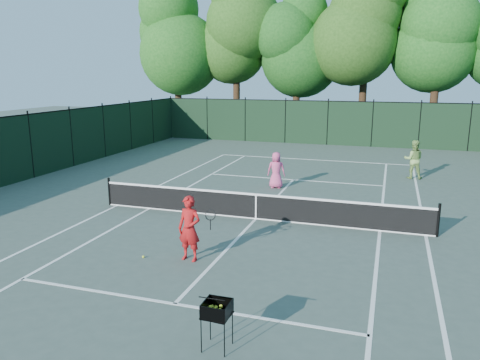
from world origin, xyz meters
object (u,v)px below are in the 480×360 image
(coach, at_px, (189,228))
(ball_hopper, at_px, (217,309))
(loose_ball_midcourt, at_px, (143,257))
(player_green, at_px, (414,159))
(player_pink, at_px, (276,170))

(coach, relative_size, ball_hopper, 1.92)
(loose_ball_midcourt, bearing_deg, player_green, 60.21)
(ball_hopper, xyz_separation_m, loose_ball_midcourt, (-3.43, 3.38, -0.74))
(coach, relative_size, player_green, 0.96)
(player_pink, height_order, loose_ball_midcourt, player_pink)
(coach, bearing_deg, player_green, 70.11)
(player_green, xyz_separation_m, loose_ball_midcourt, (-7.30, -12.75, -0.88))
(player_green, height_order, ball_hopper, player_green)
(coach, distance_m, loose_ball_midcourt, 1.55)
(coach, distance_m, player_green, 13.86)
(player_pink, distance_m, ball_hopper, 12.44)
(coach, height_order, ball_hopper, coach)
(player_green, xyz_separation_m, ball_hopper, (-3.87, -16.14, -0.14))
(player_green, bearing_deg, loose_ball_midcourt, 57.05)
(player_pink, xyz_separation_m, player_green, (5.76, 3.85, 0.12))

